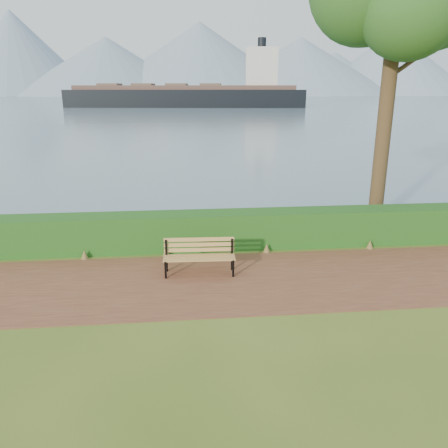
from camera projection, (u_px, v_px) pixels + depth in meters
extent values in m
plane|color=#465B1A|center=(214.00, 287.00, 9.70)|extent=(140.00, 140.00, 0.00)
cube|color=brown|center=(213.00, 282.00, 9.99)|extent=(40.00, 3.40, 0.01)
cube|color=#134213|center=(206.00, 230.00, 12.03)|extent=(32.00, 0.85, 1.00)
cube|color=#45636F|center=(179.00, 98.00, 257.04)|extent=(700.00, 510.00, 0.00)
cone|color=gray|center=(14.00, 53.00, 375.92)|extent=(140.00, 140.00, 70.00)
cone|color=gray|center=(107.00, 66.00, 372.62)|extent=(160.00, 160.00, 48.00)
cone|color=gray|center=(200.00, 59.00, 387.84)|extent=(190.00, 190.00, 62.00)
cone|color=gray|center=(300.00, 67.00, 393.56)|extent=(170.00, 170.00, 50.00)
cone|color=gray|center=(391.00, 63.00, 410.63)|extent=(150.00, 150.00, 58.00)
cone|color=gray|center=(167.00, 76.00, 412.67)|extent=(120.00, 120.00, 35.00)
cone|color=gray|center=(333.00, 74.00, 422.69)|extent=(130.00, 130.00, 40.00)
cube|color=black|center=(166.00, 270.00, 10.10)|extent=(0.05, 0.06, 0.42)
cube|color=black|center=(167.00, 256.00, 10.44)|extent=(0.05, 0.06, 0.80)
cube|color=black|center=(166.00, 259.00, 10.25)|extent=(0.07, 0.49, 0.05)
cube|color=black|center=(233.00, 269.00, 10.19)|extent=(0.05, 0.06, 0.42)
cube|color=black|center=(232.00, 255.00, 10.53)|extent=(0.05, 0.06, 0.80)
cube|color=black|center=(233.00, 258.00, 10.33)|extent=(0.07, 0.49, 0.05)
cube|color=#AC8542|center=(199.00, 260.00, 10.11)|extent=(1.69, 0.16, 0.03)
cube|color=#AC8542|center=(199.00, 259.00, 10.23)|extent=(1.69, 0.16, 0.03)
cube|color=#AC8542|center=(199.00, 257.00, 10.34)|extent=(1.69, 0.16, 0.03)
cube|color=#AC8542|center=(199.00, 255.00, 10.45)|extent=(1.69, 0.16, 0.03)
cube|color=#AC8542|center=(199.00, 250.00, 10.47)|extent=(1.68, 0.11, 0.10)
cube|color=#AC8542|center=(199.00, 245.00, 10.43)|extent=(1.68, 0.11, 0.10)
cube|color=#AC8542|center=(199.00, 239.00, 10.40)|extent=(1.68, 0.11, 0.10)
cylinder|color=#392817|center=(387.00, 96.00, 13.03)|extent=(0.45, 0.45, 8.07)
sphere|color=#184A18|center=(411.00, 8.00, 11.56)|extent=(2.69, 2.69, 2.69)
cylinder|color=#392817|center=(407.00, 64.00, 12.82)|extent=(1.18, 0.13, 0.88)
cylinder|color=#392817|center=(376.00, 44.00, 12.67)|extent=(0.91, 0.42, 0.81)
cube|color=black|center=(185.00, 102.00, 114.51)|extent=(62.39, 17.89, 6.16)
cube|color=brown|center=(185.00, 88.00, 113.45)|extent=(57.37, 16.27, 1.06)
cube|color=beige|center=(261.00, 68.00, 111.43)|extent=(8.83, 8.27, 9.69)
cylinder|color=black|center=(262.00, 44.00, 109.76)|extent=(2.11, 2.11, 3.08)
cube|color=brown|center=(110.00, 85.00, 113.88)|extent=(6.02, 6.47, 0.70)
cube|color=brown|center=(143.00, 85.00, 113.60)|extent=(6.02, 6.47, 0.70)
cube|color=brown|center=(177.00, 85.00, 113.32)|extent=(6.02, 6.47, 0.70)
cube|color=brown|center=(211.00, 85.00, 113.03)|extent=(6.02, 6.47, 0.70)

